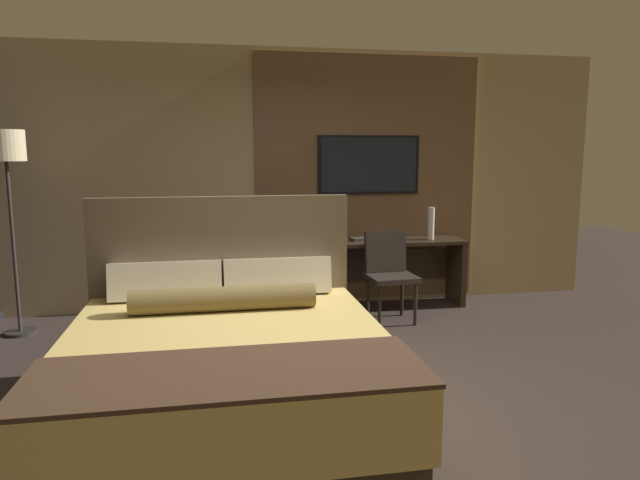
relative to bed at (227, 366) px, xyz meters
name	(u,v)px	position (x,y,z in m)	size (l,w,h in m)	color
ground_plane	(335,401)	(0.73, 0.15, -0.36)	(16.00, 16.00, 0.00)	#332823
wall_back_tv_panel	(298,180)	(0.87, 2.74, 1.04)	(7.20, 0.09, 2.80)	tan
bed	(227,366)	(0.00, 0.00, 0.00)	(1.99, 2.12, 1.36)	#33281E
desk	(372,261)	(1.65, 2.48, 0.15)	(2.01, 0.48, 0.74)	#2D2319
tv	(369,165)	(1.65, 2.67, 1.20)	(1.15, 0.04, 0.65)	black
desk_chair	(389,268)	(1.68, 1.96, 0.18)	(0.49, 0.49, 0.90)	#28231E
floor_lamp	(6,163)	(-1.88, 2.14, 1.24)	(0.34, 0.34, 1.90)	#282623
vase_tall	(431,223)	(2.30, 2.41, 0.56)	(0.07, 0.07, 0.36)	silver
book	(361,239)	(1.52, 2.49, 0.40)	(0.24, 0.19, 0.03)	#332D28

